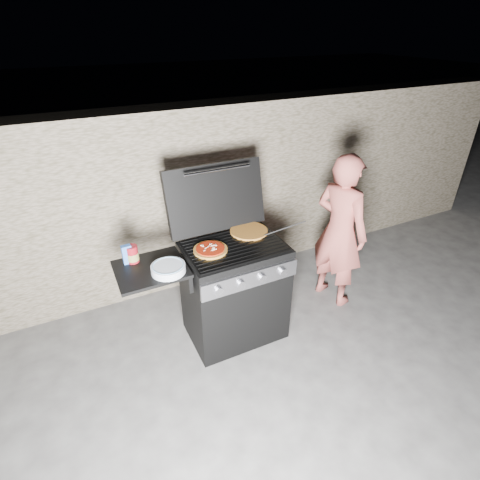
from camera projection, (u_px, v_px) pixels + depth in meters
name	position (u px, v px, depth m)	size (l,w,h in m)	color
ground	(235.00, 331.00, 3.41)	(50.00, 50.00, 0.00)	#3F3D3C
stone_wall	(190.00, 198.00, 3.77)	(8.00, 0.35, 1.80)	gray
gas_grill	(207.00, 300.00, 3.09)	(1.34, 0.79, 0.91)	black
pizza_topped	(210.00, 249.00, 2.88)	(0.26, 0.26, 0.03)	tan
pizza_plain	(249.00, 231.00, 3.14)	(0.32, 0.32, 0.02)	#CD8A38
sauce_jar	(132.00, 254.00, 2.74)	(0.09, 0.09, 0.13)	maroon
blue_carton	(127.00, 254.00, 2.72)	(0.07, 0.04, 0.15)	#2D5DB4
plate_stack	(168.00, 269.00, 2.64)	(0.24, 0.24, 0.06)	silver
person	(340.00, 232.00, 3.48)	(0.55, 0.36, 1.50)	#AF5149
tongs	(284.00, 229.00, 3.10)	(0.01, 0.01, 0.40)	black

